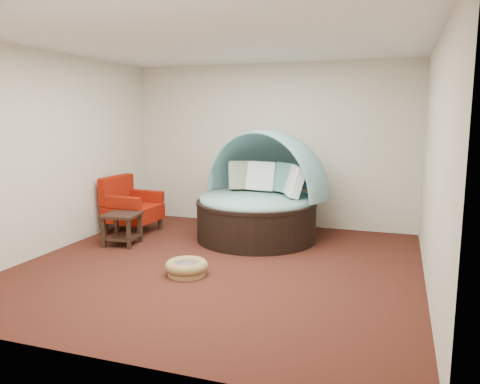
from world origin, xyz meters
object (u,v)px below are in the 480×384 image
(red_armchair, at_px, (130,206))
(side_table, at_px, (122,225))
(canopy_daybed, at_px, (261,189))
(pet_basket, at_px, (187,267))

(red_armchair, distance_m, side_table, 0.82)
(canopy_daybed, bearing_deg, red_armchair, -151.57)
(canopy_daybed, xyz_separation_m, red_armchair, (-2.17, -0.30, -0.37))
(pet_basket, height_order, red_armchair, red_armchair)
(canopy_daybed, xyz_separation_m, side_table, (-1.85, -1.05, -0.48))
(red_armchair, bearing_deg, canopy_daybed, 11.67)
(red_armchair, height_order, side_table, red_armchair)
(canopy_daybed, xyz_separation_m, pet_basket, (-0.36, -1.96, -0.70))
(canopy_daybed, bearing_deg, pet_basket, -79.98)
(canopy_daybed, height_order, side_table, canopy_daybed)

